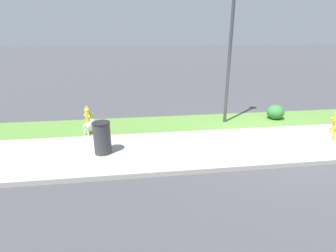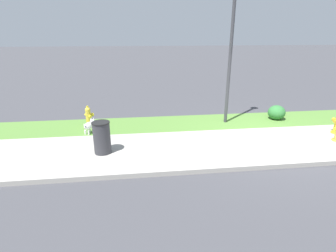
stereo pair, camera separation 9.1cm
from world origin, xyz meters
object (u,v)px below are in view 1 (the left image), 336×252
Objects in this scene: fire_hydrant_mid_block at (88,117)px; shrub_bush_mid_verge at (275,112)px; street_lamp at (232,23)px; trash_bin at (102,138)px; small_white_dog at (89,126)px.

fire_hydrant_mid_block is 6.81m from shrub_bush_mid_verge.
shrub_bush_mid_verge is at bearing 2.53° from street_lamp.
fire_hydrant_mid_block is 2.35m from trash_bin.
shrub_bush_mid_verge is at bearing -62.66° from small_white_dog.
fire_hydrant_mid_block is 5.69m from street_lamp.
fire_hydrant_mid_block is at bearing 32.81° from small_white_dog.
fire_hydrant_mid_block reaches higher than shrub_bush_mid_verge.
fire_hydrant_mid_block is at bearing 178.18° from street_lamp.
trash_bin is at bearing -137.53° from small_white_dog.
shrub_bush_mid_verge is (6.69, 0.58, 0.01)m from small_white_dog.
shrub_bush_mid_verge is (6.81, -0.07, -0.08)m from fire_hydrant_mid_block.
street_lamp is at bearing 49.23° from fire_hydrant_mid_block.
street_lamp reaches higher than fire_hydrant_mid_block.
trash_bin is (0.70, -2.24, 0.09)m from fire_hydrant_mid_block.
fire_hydrant_mid_block is at bearing 107.40° from trash_bin.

